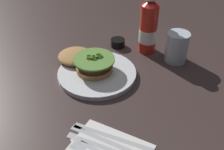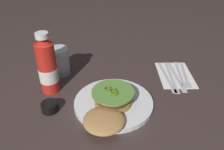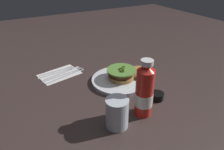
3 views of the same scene
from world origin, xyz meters
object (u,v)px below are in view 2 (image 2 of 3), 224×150
Objects in this scene: burger_sandwich at (110,105)px; steak_knife at (177,78)px; dinner_plate at (113,103)px; spoon_utensil at (182,78)px; condiment_cup at (50,107)px; napkin at (175,75)px; butter_knife at (172,78)px; fork_utensil at (186,76)px; ketchup_bottle at (47,67)px; table_knife at (168,78)px; water_glass at (59,61)px.

steak_knife is at bearing 138.46° from burger_sandwich.
burger_sandwich reaches higher than dinner_plate.
condiment_cup is at bearing -58.12° from spoon_utensil.
napkin is 0.93× the size of steak_knife.
napkin is at bearing 156.04° from butter_knife.
steak_knife is 1.14× the size of fork_utensil.
fork_utensil is at bearing 114.31° from steak_knife.
napkin is at bearing 112.73° from ketchup_bottle.
table_knife is at bearing 142.79° from burger_sandwich.
condiment_cup is 0.30× the size of fork_utensil.
butter_knife is (-0.19, 0.19, -0.00)m from dinner_plate.
water_glass reaches higher than table_knife.
fork_utensil is (-0.02, 0.07, -0.00)m from table_knife.
table_knife is (0.03, -0.03, 0.00)m from napkin.
napkin is (-0.18, 0.44, -0.09)m from ketchup_bottle.
dinner_plate is 0.30m from napkin.
ketchup_bottle is 0.46m from butter_knife.
burger_sandwich reaches higher than spoon_utensil.
burger_sandwich is 1.05× the size of table_knife.
dinner_plate is 1.35× the size of napkin.
water_glass reaches higher than spoon_utensil.
napkin is 1.06× the size of fork_utensil.
water_glass is at bearing -83.16° from fork_utensil.
fork_utensil is (-0.27, 0.43, -0.01)m from condiment_cup.
dinner_plate reaches higher than fork_utensil.
condiment_cup is (0.10, 0.04, -0.08)m from ketchup_bottle.
table_knife is (-0.19, 0.18, -0.00)m from dinner_plate.
ketchup_bottle reaches higher than condiment_cup.
ketchup_bottle is 1.05× the size of spoon_utensil.
butter_knife is at bearing 109.82° from ketchup_bottle.
condiment_cup is 0.26× the size of steak_knife.
fork_utensil is at bearing 122.41° from condiment_cup.
ketchup_bottle is 4.01× the size of condiment_cup.
ketchup_bottle is 0.44m from table_knife.
ketchup_bottle reaches higher than napkin.
napkin is 0.04m from table_knife.
table_knife and steak_knife have the same top height.
napkin is (-0.27, 0.21, -0.03)m from burger_sandwich.
ketchup_bottle reaches higher than fork_utensil.
fork_utensil is (-0.26, 0.25, -0.03)m from burger_sandwich.
butter_knife is (-0.15, 0.42, -0.09)m from ketchup_bottle.
dinner_plate is at bearing -43.07° from napkin.
condiment_cup is 0.48m from steak_knife.
condiment_cup is at bearing -55.27° from table_knife.
steak_knife is (-0.26, 0.40, -0.01)m from condiment_cup.
water_glass is at bearing -175.53° from ketchup_bottle.
burger_sandwich reaches higher than fork_utensil.
steak_knife is 0.02m from spoon_utensil.
dinner_plate is at bearing -45.36° from butter_knife.
ketchup_bottle is 1.06× the size of steak_knife.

